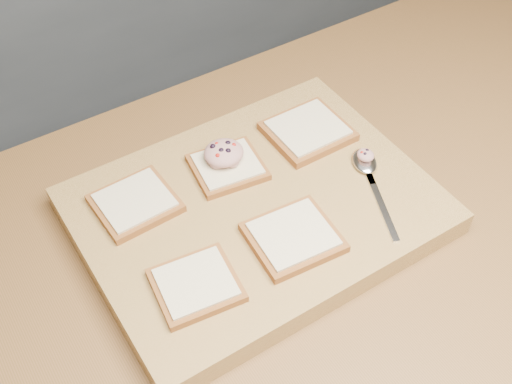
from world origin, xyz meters
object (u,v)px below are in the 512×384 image
Objects in this scene: bread_far_center at (228,167)px; cutting_board at (256,211)px; spoon at (367,168)px; tuna_salad_dollop at (224,153)px.

cutting_board is at bearing -88.98° from bread_far_center.
spoon is at bearing -32.76° from bread_far_center.
tuna_salad_dollop is (-0.00, 0.09, 0.05)m from cutting_board.
bread_far_center reaches higher than cutting_board.
spoon is at bearing -34.81° from tuna_salad_dollop.
bread_far_center is 0.65× the size of spoon.
tuna_salad_dollop is at bearing 145.19° from spoon.
tuna_salad_dollop is 0.34× the size of spoon.
cutting_board is 0.09m from bread_far_center.
bread_far_center is at bearing 91.02° from cutting_board.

